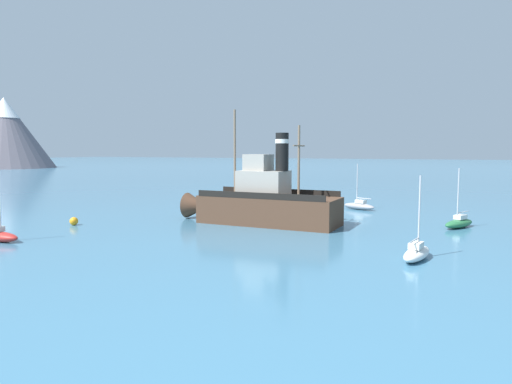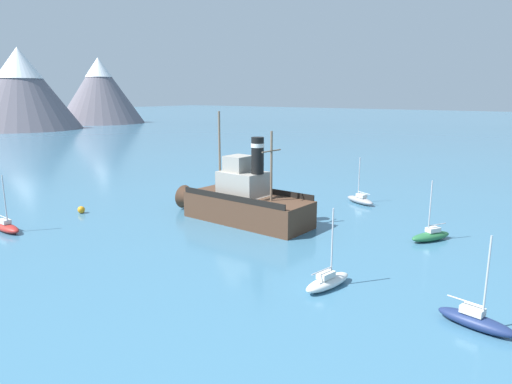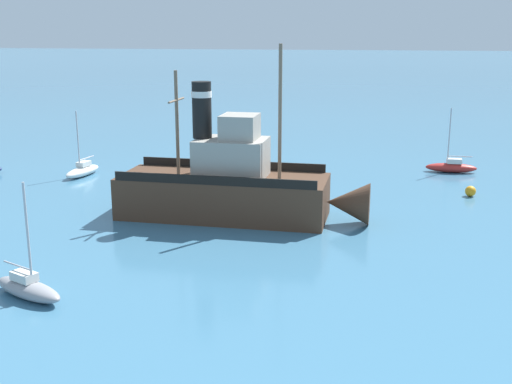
% 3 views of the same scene
% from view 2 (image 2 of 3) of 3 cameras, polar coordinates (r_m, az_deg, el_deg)
% --- Properties ---
extents(ground_plane, '(600.00, 600.00, 0.00)m').
position_cam_2_polar(ground_plane, '(41.69, 0.17, -3.77)').
color(ground_plane, teal).
extents(old_tugboat, '(4.77, 14.49, 9.90)m').
position_cam_2_polar(old_tugboat, '(41.64, -1.77, -1.19)').
color(old_tugboat, '#4C3323').
rests_on(old_tugboat, ground).
extents(sailboat_navy, '(1.76, 3.94, 4.90)m').
position_cam_2_polar(sailboat_navy, '(26.03, 25.73, -14.22)').
color(sailboat_navy, navy).
rests_on(sailboat_navy, ground).
extents(sailboat_red, '(1.18, 3.82, 4.90)m').
position_cam_2_polar(sailboat_red, '(44.11, -28.74, -3.84)').
color(sailboat_red, '#B22823').
rests_on(sailboat_red, ground).
extents(sailboat_white, '(3.94, 1.76, 4.90)m').
position_cam_2_polar(sailboat_white, '(28.30, 8.94, -10.94)').
color(sailboat_white, white).
rests_on(sailboat_white, ground).
extents(sailboat_green, '(3.87, 2.76, 4.90)m').
position_cam_2_polar(sailboat_green, '(39.01, 21.01, -5.09)').
color(sailboat_green, '#286B3D').
rests_on(sailboat_green, ground).
extents(sailboat_grey, '(2.60, 3.91, 4.90)m').
position_cam_2_polar(sailboat_grey, '(49.77, 12.88, -0.93)').
color(sailboat_grey, gray).
rests_on(sailboat_grey, ground).
extents(mooring_buoy, '(0.70, 0.70, 0.70)m').
position_cam_2_polar(mooring_buoy, '(47.77, -21.00, -2.09)').
color(mooring_buoy, orange).
rests_on(mooring_buoy, ground).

